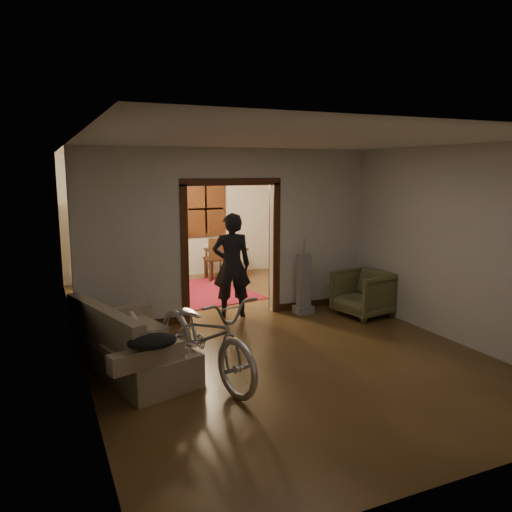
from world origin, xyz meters
TOP-DOWN VIEW (x-y plane):
  - floor at (0.00, 0.00)m, footprint 5.00×8.50m
  - ceiling at (0.00, 0.00)m, footprint 5.00×8.50m
  - wall_back at (0.00, 4.25)m, footprint 5.00×0.02m
  - wall_left at (-2.50, 0.00)m, footprint 0.02×8.50m
  - wall_right at (2.50, 0.00)m, footprint 0.02×8.50m
  - partition_wall at (0.00, 0.75)m, footprint 5.00×0.14m
  - door_casing at (0.00, 0.75)m, footprint 1.74×0.20m
  - far_window at (0.70, 4.21)m, footprint 0.98×0.06m
  - chandelier at (0.00, 2.50)m, footprint 0.24×0.24m
  - light_switch at (1.05, 0.68)m, footprint 0.08×0.01m
  - sofa at (-1.95, -1.00)m, footprint 1.34×2.03m
  - rolled_paper at (-1.85, -0.70)m, footprint 0.10×0.79m
  - jacket at (-1.90, -1.91)m, footprint 0.52×0.39m
  - bicycle at (-1.21, -1.55)m, footprint 1.18×2.14m
  - armchair at (2.07, -0.14)m, footprint 0.97×0.95m
  - vacuum at (1.21, 0.40)m, footprint 0.35×0.29m
  - person at (0.00, 0.72)m, footprint 0.72×0.55m
  - oriental_rug at (0.04, 2.51)m, footprint 2.07×2.53m
  - locker at (-1.30, 3.75)m, footprint 0.97×0.61m
  - globe at (-1.30, 3.75)m, footprint 0.29×0.29m
  - desk at (0.99, 3.63)m, footprint 1.02×0.75m
  - desk_chair at (0.67, 3.48)m, footprint 0.48×0.48m

SIDE VIEW (x-z plane):
  - floor at x=0.00m, z-range -0.01..0.01m
  - oriental_rug at x=0.04m, z-range 0.00..0.02m
  - desk at x=0.99m, z-range 0.00..0.67m
  - armchair at x=2.07m, z-range 0.00..0.77m
  - sofa at x=-1.95m, z-range 0.00..0.86m
  - desk_chair at x=0.67m, z-range 0.00..0.98m
  - vacuum at x=1.21m, z-range 0.00..1.04m
  - rolled_paper at x=-1.85m, z-range 0.48..0.58m
  - bicycle at x=-1.21m, z-range 0.00..1.07m
  - jacket at x=-1.90m, z-range 0.60..0.76m
  - person at x=0.00m, z-range 0.00..1.76m
  - locker at x=-1.30m, z-range 0.00..1.85m
  - door_casing at x=0.00m, z-range -0.06..2.26m
  - light_switch at x=1.05m, z-range 1.19..1.31m
  - wall_back at x=0.00m, z-range 0.00..2.80m
  - wall_left at x=-2.50m, z-range 0.00..2.80m
  - wall_right at x=2.50m, z-range 0.00..2.80m
  - partition_wall at x=0.00m, z-range 0.00..2.80m
  - far_window at x=0.70m, z-range 0.91..2.19m
  - globe at x=-1.30m, z-range 1.79..2.09m
  - chandelier at x=0.00m, z-range 2.23..2.47m
  - ceiling at x=0.00m, z-range 2.79..2.80m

